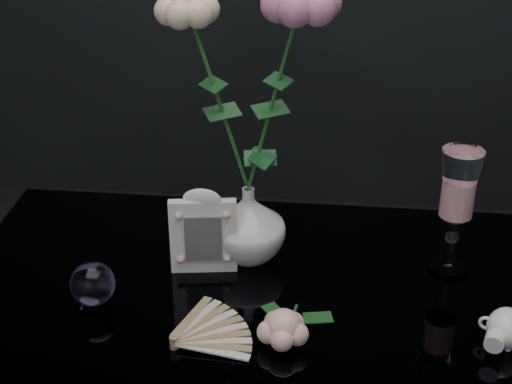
# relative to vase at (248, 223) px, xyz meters

# --- Properties ---
(vase) EXTENTS (0.13, 0.13, 0.13)m
(vase) POSITION_rel_vase_xyz_m (0.00, 0.00, 0.00)
(vase) COLOR white
(vase) RESTS_ON table
(wine_glass) EXTENTS (0.08, 0.08, 0.21)m
(wine_glass) POSITION_rel_vase_xyz_m (0.33, -0.00, 0.04)
(wine_glass) COLOR white
(wine_glass) RESTS_ON table
(picture_frame) EXTENTS (0.12, 0.10, 0.15)m
(picture_frame) POSITION_rel_vase_xyz_m (-0.07, -0.05, 0.01)
(picture_frame) COLOR white
(picture_frame) RESTS_ON table
(paperweight) EXTENTS (0.07, 0.07, 0.07)m
(paperweight) POSITION_rel_vase_xyz_m (-0.22, -0.15, -0.03)
(paperweight) COLOR #9E78C4
(paperweight) RESTS_ON table
(paper_fan) EXTENTS (0.26, 0.23, 0.02)m
(paper_fan) POSITION_rel_vase_xyz_m (-0.08, -0.25, -0.05)
(paper_fan) COLOR beige
(paper_fan) RESTS_ON table
(loose_rose) EXTENTS (0.17, 0.19, 0.05)m
(loose_rose) POSITION_rel_vase_xyz_m (0.07, -0.22, -0.04)
(loose_rose) COLOR #F8AEA0
(loose_rose) RESTS_ON table
(pearl_jar) EXTENTS (0.24, 0.24, 0.06)m
(pearl_jar) POSITION_rel_vase_xyz_m (0.39, -0.18, -0.04)
(pearl_jar) COLOR white
(pearl_jar) RESTS_ON table
(roses) EXTENTS (0.25, 0.12, 0.40)m
(roses) POSITION_rel_vase_xyz_m (0.01, -0.00, 0.26)
(roses) COLOR beige
(roses) RESTS_ON vase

